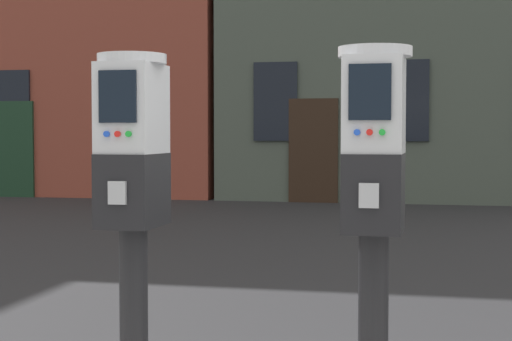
# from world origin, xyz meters

# --- Properties ---
(parking_meter_near_kerb) EXTENTS (0.22, 0.25, 1.53)m
(parking_meter_near_kerb) POSITION_xyz_m (-0.75, -0.12, 1.19)
(parking_meter_near_kerb) COLOR black
(parking_meter_near_kerb) RESTS_ON sidewalk_slab
(parking_meter_twin_adjacent) EXTENTS (0.22, 0.25, 1.54)m
(parking_meter_twin_adjacent) POSITION_xyz_m (-0.00, -0.12, 1.20)
(parking_meter_twin_adjacent) COLOR black
(parking_meter_twin_adjacent) RESTS_ON sidewalk_slab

